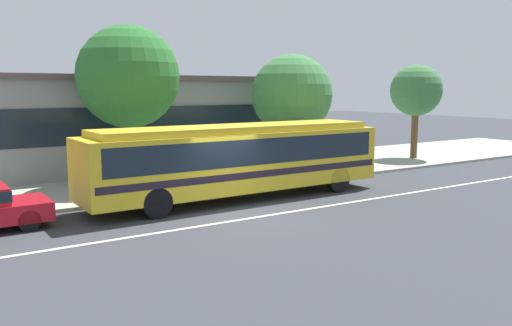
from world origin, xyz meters
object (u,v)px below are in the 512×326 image
at_px(bus_stop_sign, 285,143).
at_px(transit_bus, 239,156).
at_px(pedestrian_waiting_near_sign, 201,164).
at_px(street_tree_mid_block, 292,95).
at_px(street_tree_near_stop, 128,77).
at_px(street_tree_far_end, 416,91).

bearing_deg(bus_stop_sign, transit_bus, -152.49).
bearing_deg(pedestrian_waiting_near_sign, street_tree_mid_block, 18.73).
xyz_separation_m(transit_bus, street_tree_near_stop, (-2.41, 4.81, 2.96)).
bearing_deg(street_tree_far_end, pedestrian_waiting_near_sign, -173.28).
bearing_deg(street_tree_mid_block, transit_bus, -143.37).
height_order(transit_bus, street_tree_near_stop, street_tree_near_stop).
height_order(transit_bus, street_tree_far_end, street_tree_far_end).
xyz_separation_m(street_tree_near_stop, street_tree_far_end, (16.57, -1.02, -0.61)).
height_order(bus_stop_sign, street_tree_mid_block, street_tree_mid_block).
distance_m(transit_bus, street_tree_mid_block, 7.24).
distance_m(transit_bus, street_tree_far_end, 14.84).
bearing_deg(transit_bus, street_tree_mid_block, 36.63).
distance_m(pedestrian_waiting_near_sign, street_tree_near_stop, 4.81).
bearing_deg(street_tree_mid_block, street_tree_far_end, -2.15).
xyz_separation_m(pedestrian_waiting_near_sign, bus_stop_sign, (3.99, -0.25, 0.63)).
xyz_separation_m(pedestrian_waiting_near_sign, street_tree_far_end, (14.67, 1.73, 2.85)).
bearing_deg(bus_stop_sign, street_tree_far_end, 10.52).
relative_size(pedestrian_waiting_near_sign, street_tree_mid_block, 0.30).
xyz_separation_m(bus_stop_sign, street_tree_mid_block, (2.06, 2.31, 2.05)).
xyz_separation_m(transit_bus, pedestrian_waiting_near_sign, (-0.51, 2.07, -0.50)).
distance_m(pedestrian_waiting_near_sign, street_tree_mid_block, 6.93).
distance_m(transit_bus, street_tree_near_stop, 6.14).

